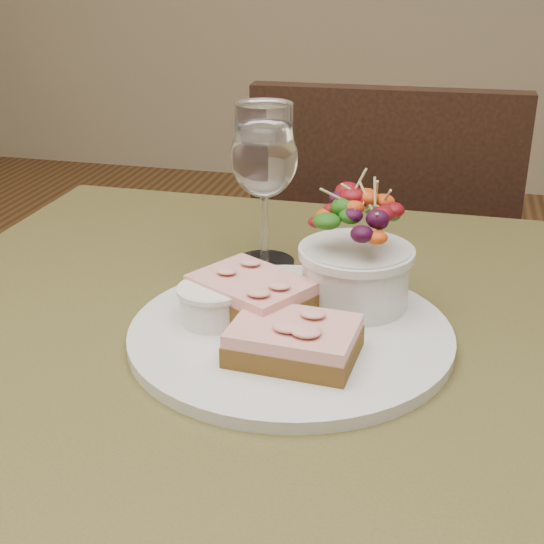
% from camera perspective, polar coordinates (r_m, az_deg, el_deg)
% --- Properties ---
extents(cafe_table, '(0.80, 0.80, 0.75)m').
position_cam_1_polar(cafe_table, '(0.80, -0.71, -10.90)').
color(cafe_table, '#44401D').
rests_on(cafe_table, ground).
extents(chair_far, '(0.44, 0.44, 0.90)m').
position_cam_1_polar(chair_far, '(1.55, 7.86, -7.96)').
color(chair_far, black).
rests_on(chair_far, ground).
extents(dinner_plate, '(0.31, 0.31, 0.01)m').
position_cam_1_polar(dinner_plate, '(0.72, 1.40, -4.68)').
color(dinner_plate, silver).
rests_on(dinner_plate, cafe_table).
extents(sandwich_front, '(0.12, 0.09, 0.03)m').
position_cam_1_polar(sandwich_front, '(0.67, 1.66, -5.18)').
color(sandwich_front, '#472E12').
rests_on(sandwich_front, dinner_plate).
extents(sandwich_back, '(0.14, 0.13, 0.03)m').
position_cam_1_polar(sandwich_back, '(0.74, -1.54, -1.62)').
color(sandwich_back, '#472E12').
rests_on(sandwich_back, dinner_plate).
extents(ramekin, '(0.06, 0.06, 0.04)m').
position_cam_1_polar(ramekin, '(0.73, -4.51, -2.29)').
color(ramekin, white).
rests_on(ramekin, dinner_plate).
extents(salad_bowl, '(0.11, 0.11, 0.13)m').
position_cam_1_polar(salad_bowl, '(0.75, 6.39, 1.71)').
color(salad_bowl, silver).
rests_on(salad_bowl, dinner_plate).
extents(garnish, '(0.05, 0.04, 0.02)m').
position_cam_1_polar(garnish, '(0.80, -1.28, -0.78)').
color(garnish, '#153C0B').
rests_on(garnish, dinner_plate).
extents(wine_glass, '(0.08, 0.08, 0.18)m').
position_cam_1_polar(wine_glass, '(0.85, -0.59, 8.26)').
color(wine_glass, white).
rests_on(wine_glass, cafe_table).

